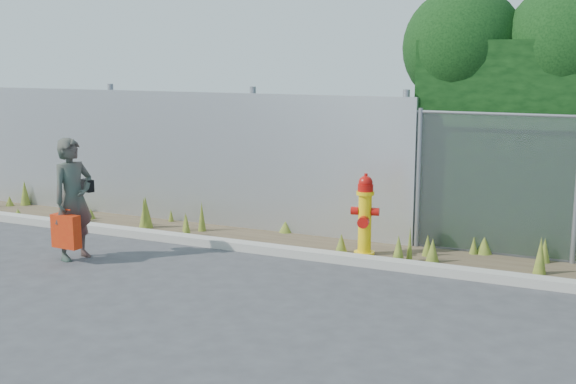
# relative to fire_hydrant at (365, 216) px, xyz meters

# --- Properties ---
(ground) EXTENTS (80.00, 80.00, 0.00)m
(ground) POSITION_rel_fire_hydrant_xyz_m (-0.50, -2.23, -0.57)
(ground) COLOR #3C3C3E
(ground) RESTS_ON ground
(curb) EXTENTS (16.00, 0.22, 0.12)m
(curb) POSITION_rel_fire_hydrant_xyz_m (-0.50, -0.43, -0.51)
(curb) COLOR #A8A498
(curb) RESTS_ON ground
(weed_strip) EXTENTS (16.00, 1.31, 0.54)m
(weed_strip) POSITION_rel_fire_hydrant_xyz_m (-0.17, 0.21, -0.45)
(weed_strip) COLOR #4F402D
(weed_strip) RESTS_ON ground
(corrugated_fence) EXTENTS (8.50, 0.21, 2.30)m
(corrugated_fence) POSITION_rel_fire_hydrant_xyz_m (-3.75, 0.77, 0.53)
(corrugated_fence) COLOR #B5B8BC
(corrugated_fence) RESTS_ON ground
(fire_hydrant) EXTENTS (0.39, 0.35, 1.18)m
(fire_hydrant) POSITION_rel_fire_hydrant_xyz_m (0.00, 0.00, 0.00)
(fire_hydrant) COLOR yellow
(fire_hydrant) RESTS_ON ground
(woman) EXTENTS (0.54, 0.69, 1.69)m
(woman) POSITION_rel_fire_hydrant_xyz_m (-3.61, -1.78, 0.27)
(woman) COLOR #0F6550
(woman) RESTS_ON ground
(red_tote_bag) EXTENTS (0.41, 0.15, 0.54)m
(red_tote_bag) POSITION_rel_fire_hydrant_xyz_m (-3.59, -1.99, -0.14)
(red_tote_bag) COLOR red
(black_shoulder_bag) EXTENTS (0.23, 0.09, 0.17)m
(black_shoulder_bag) POSITION_rel_fire_hydrant_xyz_m (-3.57, -1.54, 0.42)
(black_shoulder_bag) COLOR black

